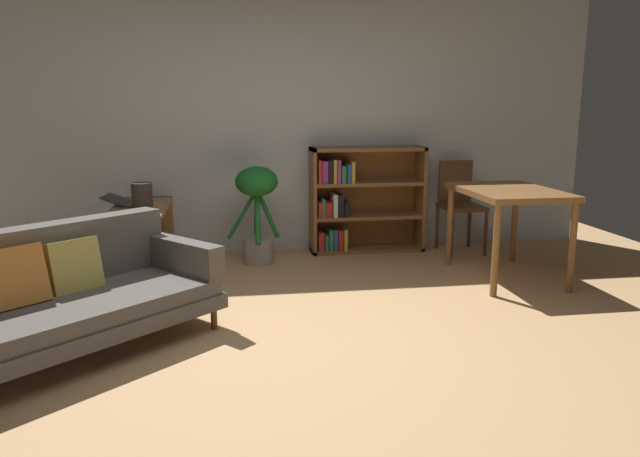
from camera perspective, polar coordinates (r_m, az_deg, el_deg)
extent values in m
plane|color=tan|center=(3.93, -0.85, -11.02)|extent=(8.16, 8.16, 0.00)
cube|color=silver|center=(6.32, -4.41, 10.10)|extent=(6.80, 0.10, 2.70)
cylinder|color=brown|center=(4.24, -10.04, -8.42)|extent=(0.04, 0.04, 0.15)
cylinder|color=brown|center=(4.79, -15.78, -6.30)|extent=(0.04, 0.04, 0.15)
cube|color=#56514C|center=(4.03, -23.30, -8.39)|extent=(2.01, 1.92, 0.10)
cube|color=#56514C|center=(4.00, -23.42, -7.04)|extent=(1.93, 1.84, 0.10)
cube|color=#56514C|center=(4.23, -25.79, -2.63)|extent=(1.51, 1.36, 0.42)
cube|color=#56514C|center=(4.41, -13.22, -2.47)|extent=(0.65, 0.71, 0.23)
cube|color=orange|center=(4.02, -27.22, -4.17)|extent=(0.43, 0.42, 0.38)
cube|color=tan|center=(4.19, -22.45, -3.29)|extent=(0.38, 0.36, 0.35)
cube|color=olive|center=(6.19, -15.90, 0.01)|extent=(0.47, 0.04, 0.63)
cube|color=olive|center=(5.09, -17.38, -2.53)|extent=(0.47, 0.04, 0.63)
cube|color=olive|center=(5.64, -16.56, -1.28)|extent=(0.47, 1.14, 0.04)
cube|color=olive|center=(5.58, -16.74, 1.83)|extent=(0.47, 1.18, 0.04)
cube|color=olive|center=(5.71, -16.40, -4.04)|extent=(0.47, 1.14, 0.04)
cube|color=#333338|center=(5.67, -16.94, 2.26)|extent=(0.25, 0.36, 0.02)
cube|color=black|center=(5.72, -18.88, 2.64)|extent=(0.23, 0.34, 0.08)
cylinder|color=#2D2823|center=(5.30, -16.56, 2.89)|extent=(0.17, 0.17, 0.24)
cylinder|color=slate|center=(5.30, -16.59, 3.41)|extent=(0.09, 0.09, 0.01)
cylinder|color=#9E9389|center=(5.89, -5.91, -2.10)|extent=(0.30, 0.30, 0.24)
cylinder|color=#1E6B28|center=(5.84, -5.03, 1.46)|extent=(0.24, 0.08, 0.51)
cylinder|color=#1E6B28|center=(5.97, -6.07, 1.78)|extent=(0.05, 0.35, 0.54)
cylinder|color=#1E6B28|center=(5.84, -7.38, 1.34)|extent=(0.31, 0.09, 0.50)
cylinder|color=#1E6B28|center=(5.69, -5.97, 0.98)|extent=(0.06, 0.31, 0.48)
ellipsoid|color=#1E6B28|center=(5.77, -6.05, 4.47)|extent=(0.41, 0.41, 0.29)
cylinder|color=brown|center=(5.88, 12.23, 0.19)|extent=(0.06, 0.06, 0.75)
cylinder|color=brown|center=(4.98, 16.36, -2.07)|extent=(0.06, 0.06, 0.75)
cylinder|color=brown|center=(6.15, 17.98, 0.38)|extent=(0.06, 0.06, 0.75)
cylinder|color=brown|center=(5.29, 22.85, -1.73)|extent=(0.06, 0.06, 0.75)
cube|color=brown|center=(5.49, 17.51, 3.36)|extent=(0.76, 1.10, 0.05)
cylinder|color=#56351E|center=(6.34, 15.46, -0.48)|extent=(0.04, 0.04, 0.46)
cylinder|color=#56351E|center=(6.19, 12.40, -0.62)|extent=(0.04, 0.04, 0.46)
cylinder|color=#56351E|center=(6.69, 14.00, 0.21)|extent=(0.04, 0.04, 0.46)
cylinder|color=#56351E|center=(6.55, 11.07, 0.10)|extent=(0.04, 0.04, 0.46)
cube|color=#56351E|center=(6.40, 13.34, 2.00)|extent=(0.41, 0.44, 0.04)
cube|color=#56351E|center=(6.54, 12.74, 4.39)|extent=(0.36, 0.04, 0.45)
cube|color=brown|center=(6.20, -0.69, 2.64)|extent=(0.04, 0.35, 1.09)
cube|color=brown|center=(6.46, 9.45, 2.85)|extent=(0.04, 0.35, 1.09)
cube|color=brown|center=(6.25, 4.56, 7.55)|extent=(1.18, 0.35, 0.04)
cube|color=brown|center=(6.41, 4.41, -1.91)|extent=(1.18, 0.35, 0.04)
cube|color=brown|center=(6.46, 4.17, 2.97)|extent=(1.15, 0.04, 1.09)
cube|color=brown|center=(6.34, 4.46, 1.20)|extent=(1.15, 0.33, 0.04)
cube|color=brown|center=(6.28, 4.51, 4.34)|extent=(1.15, 0.33, 0.04)
cube|color=red|center=(6.27, -0.05, -1.09)|extent=(0.06, 0.29, 0.20)
cube|color=#337F47|center=(6.27, 0.51, -1.25)|extent=(0.03, 0.22, 0.16)
cube|color=#337F47|center=(6.27, 0.94, -1.01)|extent=(0.04, 0.22, 0.21)
cube|color=#2D5199|center=(6.28, 1.35, -0.98)|extent=(0.04, 0.24, 0.21)
cube|color=red|center=(6.29, 1.84, -0.99)|extent=(0.05, 0.22, 0.21)
cube|color=gold|center=(6.30, 2.31, -0.97)|extent=(0.04, 0.21, 0.21)
cube|color=red|center=(6.20, -0.13, 1.91)|extent=(0.04, 0.25, 0.16)
cube|color=#337F47|center=(6.19, 0.23, 2.04)|extent=(0.03, 0.21, 0.19)
cube|color=red|center=(6.20, 0.71, 1.88)|extent=(0.07, 0.21, 0.15)
cube|color=silver|center=(6.22, 1.28, 2.30)|extent=(0.05, 0.29, 0.23)
cube|color=black|center=(6.23, 1.82, 2.26)|extent=(0.06, 0.24, 0.22)
cube|color=black|center=(6.24, 2.39, 1.92)|extent=(0.05, 0.22, 0.15)
cube|color=red|center=(6.15, -0.17, 5.49)|extent=(0.03, 0.29, 0.24)
cube|color=#993884|center=(6.14, 0.36, 5.42)|extent=(0.06, 0.22, 0.22)
cube|color=black|center=(6.17, 0.84, 5.50)|extent=(0.04, 0.29, 0.23)
cube|color=gold|center=(6.18, 1.23, 5.52)|extent=(0.03, 0.29, 0.24)
cube|color=#993884|center=(6.18, 1.63, 5.49)|extent=(0.04, 0.25, 0.23)
cube|color=#337F47|center=(6.18, 2.13, 5.20)|extent=(0.04, 0.22, 0.17)
cube|color=#2D5199|center=(6.21, 2.58, 5.32)|extent=(0.04, 0.29, 0.19)
cube|color=gold|center=(6.21, 2.96, 5.45)|extent=(0.03, 0.28, 0.22)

